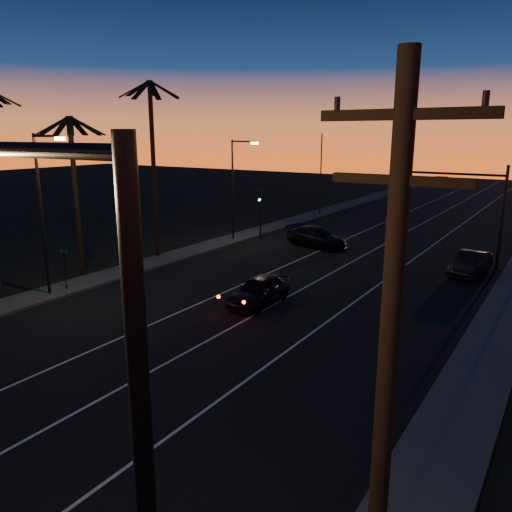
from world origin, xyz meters
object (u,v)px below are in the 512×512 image
Objects in this scene: signal_mast at (466,197)px; lead_car at (259,290)px; cross_car at (317,237)px; right_car at (470,263)px; utility_pole at (385,400)px.

lead_car is (-7.38, -14.69, -4.01)m from signal_mast.
lead_car is at bearing -75.74° from cross_car.
signal_mast reaches higher than right_car.
right_car is (1.06, -2.36, -4.03)m from signal_mast.
signal_mast is (-4.46, 29.99, -0.53)m from utility_pole.
right_car is at bearing 97.02° from utility_pole.
lead_car is at bearing -116.69° from signal_mast.
cross_car is (-11.04, -0.27, -3.99)m from signal_mast.
utility_pole is 33.83m from cross_car.
lead_car is 0.87× the size of cross_car.
signal_mast reaches higher than cross_car.
lead_car is 14.94m from right_car.
signal_mast is 1.23× the size of cross_car.
signal_mast is 16.92m from lead_car.
utility_pole is at bearing -52.27° from lead_car.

